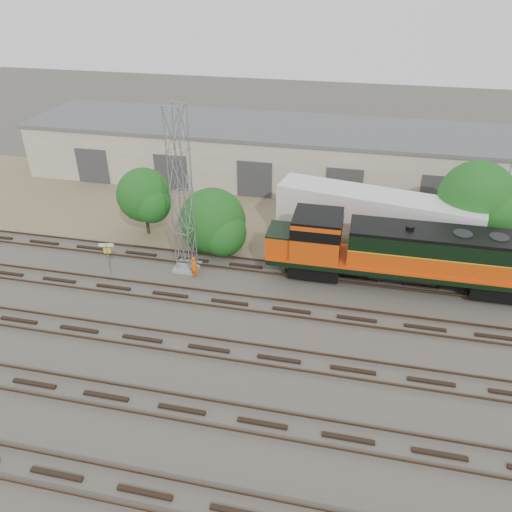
% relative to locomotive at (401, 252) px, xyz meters
% --- Properties ---
extents(ground, '(140.00, 140.00, 0.00)m').
position_rel_locomotive_xyz_m(ground, '(-6.38, -6.00, -2.48)').
color(ground, '#47423A').
rests_on(ground, ground).
extents(dirt_strip, '(80.00, 16.00, 0.02)m').
position_rel_locomotive_xyz_m(dirt_strip, '(-6.38, 9.00, -2.47)').
color(dirt_strip, '#726047').
rests_on(dirt_strip, ground).
extents(tracks, '(80.00, 20.40, 0.28)m').
position_rel_locomotive_xyz_m(tracks, '(-6.38, -9.00, -2.40)').
color(tracks, black).
rests_on(tracks, ground).
extents(warehouse, '(58.40, 10.40, 5.30)m').
position_rel_locomotive_xyz_m(warehouse, '(-6.33, 16.98, 0.18)').
color(warehouse, beige).
rests_on(warehouse, ground).
extents(locomotive, '(18.06, 3.17, 4.34)m').
position_rel_locomotive_xyz_m(locomotive, '(0.00, 0.00, 0.00)').
color(locomotive, black).
rests_on(locomotive, tracks).
extents(signal_tower, '(1.69, 1.69, 11.47)m').
position_rel_locomotive_xyz_m(signal_tower, '(-14.37, -1.09, 3.11)').
color(signal_tower, gray).
rests_on(signal_tower, ground).
extents(sign_post, '(0.99, 0.24, 2.45)m').
position_rel_locomotive_xyz_m(sign_post, '(-19.37, -2.88, -0.77)').
color(sign_post, gray).
rests_on(sign_post, ground).
extents(worker, '(0.68, 0.55, 1.62)m').
position_rel_locomotive_xyz_m(worker, '(-13.50, -2.08, -1.67)').
color(worker, '#EB5F0D').
rests_on(worker, ground).
extents(semi_trailer, '(14.84, 5.60, 4.48)m').
position_rel_locomotive_xyz_m(semi_trailer, '(-1.30, 4.52, 0.34)').
color(semi_trailer, white).
rests_on(semi_trailer, ground).
extents(dumpster_blue, '(2.08, 2.03, 1.50)m').
position_rel_locomotive_xyz_m(dumpster_blue, '(8.60, 9.72, -1.73)').
color(dumpster_blue, navy).
rests_on(dumpster_blue, ground).
extents(tree_west, '(4.36, 4.15, 5.43)m').
position_rel_locomotive_xyz_m(tree_west, '(-18.91, 3.05, 0.77)').
color(tree_west, '#382619').
rests_on(tree_west, ground).
extents(tree_mid, '(5.19, 4.94, 4.94)m').
position_rel_locomotive_xyz_m(tree_mid, '(-13.18, 2.11, -0.43)').
color(tree_mid, '#382619').
rests_on(tree_mid, ground).
extents(tree_east, '(5.51, 5.25, 7.08)m').
position_rel_locomotive_xyz_m(tree_east, '(5.29, 5.16, 1.85)').
color(tree_east, '#382619').
rests_on(tree_east, ground).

